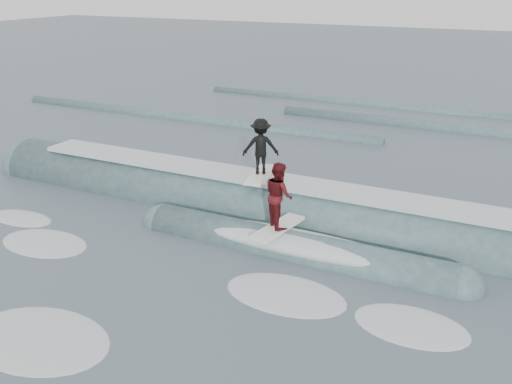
% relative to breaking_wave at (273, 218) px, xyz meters
% --- Properties ---
extents(ground, '(160.00, 160.00, 0.00)m').
position_rel_breaking_wave_xyz_m(ground, '(-0.27, -3.85, -0.04)').
color(ground, '#3E4E5B').
rests_on(ground, ground).
extents(breaking_wave, '(23.66, 3.97, 2.38)m').
position_rel_breaking_wave_xyz_m(breaking_wave, '(0.00, 0.00, 0.00)').
color(breaking_wave, '#335557').
rests_on(breaking_wave, ground).
extents(surfer_black, '(1.33, 2.06, 1.89)m').
position_rel_breaking_wave_xyz_m(surfer_black, '(-0.60, 0.33, 2.15)').
color(surfer_black, white).
rests_on(surfer_black, ground).
extents(surfer_red, '(1.14, 2.06, 1.97)m').
position_rel_breaking_wave_xyz_m(surfer_red, '(1.04, -1.87, 1.53)').
color(surfer_red, white).
rests_on(surfer_red, ground).
extents(whitewater, '(15.63, 6.63, 0.10)m').
position_rel_breaking_wave_xyz_m(whitewater, '(0.09, -5.63, -0.04)').
color(whitewater, white).
rests_on(whitewater, ground).
extents(far_swells, '(37.37, 8.65, 0.80)m').
position_rel_breaking_wave_xyz_m(far_swells, '(-1.49, 13.80, -0.04)').
color(far_swells, '#335557').
rests_on(far_swells, ground).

